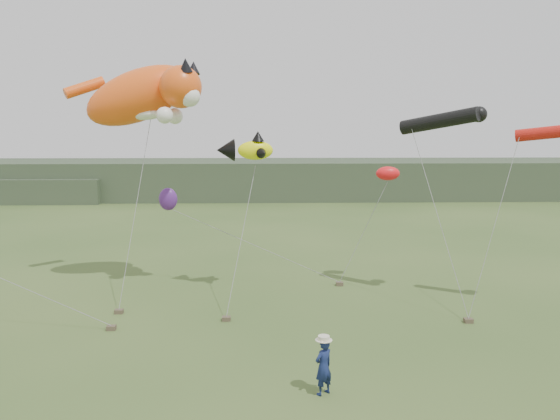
% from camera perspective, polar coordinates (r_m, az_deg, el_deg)
% --- Properties ---
extents(ground, '(120.00, 120.00, 0.00)m').
position_cam_1_polar(ground, '(17.55, 2.21, -16.25)').
color(ground, '#385123').
rests_on(ground, ground).
extents(headland, '(90.00, 13.00, 4.00)m').
position_cam_1_polar(headland, '(60.88, -3.61, 3.21)').
color(headland, '#2D3D28').
rests_on(headland, ground).
extents(festival_attendant, '(0.70, 0.66, 1.61)m').
position_cam_1_polar(festival_attendant, '(15.76, 4.56, -16.01)').
color(festival_attendant, '#15204F').
rests_on(festival_attendant, ground).
extents(sandbag_anchors, '(13.99, 5.82, 0.17)m').
position_cam_1_polar(sandbag_anchors, '(22.37, -2.47, -10.50)').
color(sandbag_anchors, brown).
rests_on(sandbag_anchors, ground).
extents(cat_kite, '(6.57, 3.50, 3.86)m').
position_cam_1_polar(cat_kite, '(25.54, -13.67, 11.65)').
color(cat_kite, '#FC5815').
rests_on(cat_kite, ground).
extents(fish_kite, '(2.58, 1.73, 1.31)m').
position_cam_1_polar(fish_kite, '(23.75, -3.73, 6.32)').
color(fish_kite, '#F8FF09').
rests_on(fish_kite, ground).
extents(tube_kites, '(6.90, 3.95, 1.45)m').
position_cam_1_polar(tube_kites, '(23.98, 20.44, 8.46)').
color(tube_kites, black).
rests_on(tube_kites, ground).
extents(misc_kites, '(11.33, 1.06, 2.09)m').
position_cam_1_polar(misc_kites, '(25.66, -1.10, 2.39)').
color(misc_kites, red).
rests_on(misc_kites, ground).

